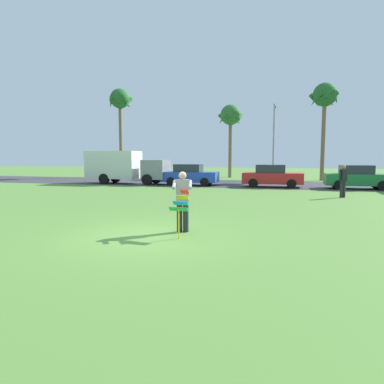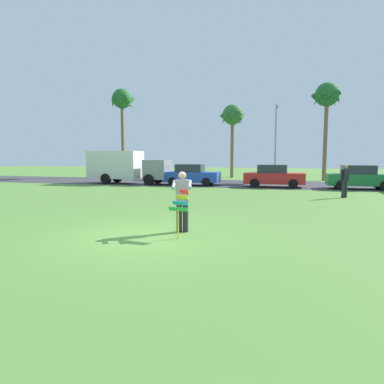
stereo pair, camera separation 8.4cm
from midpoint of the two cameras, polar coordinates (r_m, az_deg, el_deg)
ground_plane at (r=9.32m, az=-7.76°, el=-7.35°), size 120.00×120.00×0.00m
road_strip at (r=27.35m, az=7.92°, el=1.41°), size 120.00×8.00×0.01m
person_kite_flyer at (r=9.52m, az=-1.87°, el=-1.21°), size 0.66×0.74×1.73m
kite_held at (r=8.90m, az=-2.20°, el=-2.27°), size 0.52×0.64×1.26m
parked_truck_grey_van at (r=27.72m, az=-11.75°, el=4.32°), size 6.72×2.16×2.62m
parked_car_blue at (r=25.66m, az=-0.46°, el=2.90°), size 4.22×1.87×1.60m
parked_car_red at (r=24.68m, az=13.38°, el=2.61°), size 4.23×1.89×1.60m
parked_car_green at (r=25.10m, az=26.22°, el=2.22°), size 4.23×1.90×1.60m
palm_tree_left_near at (r=38.20m, az=-12.19°, el=14.59°), size 2.58×2.71×9.47m
palm_tree_right_near at (r=35.98m, az=6.50°, el=12.43°), size 2.58×2.71×7.58m
palm_tree_centre_far at (r=33.29m, az=21.55°, el=14.47°), size 2.58×2.71×8.74m
streetlight_pole at (r=32.44m, az=13.63°, el=9.06°), size 0.24×1.65×7.00m
person_walker_near at (r=19.42m, az=24.17°, el=1.87°), size 0.46×0.40×1.73m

